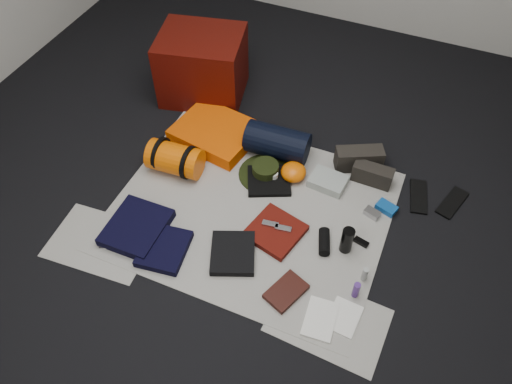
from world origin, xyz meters
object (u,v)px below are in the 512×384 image
at_px(stuff_sack, 175,159).
at_px(water_bottle, 347,240).
at_px(compact_camera, 372,213).
at_px(paperback_book, 286,291).
at_px(navy_duffel, 277,142).
at_px(red_cabinet, 202,66).
at_px(sleeping_pad, 216,133).

distance_m(stuff_sack, water_bottle, 1.18).
relative_size(compact_camera, paperback_book, 0.42).
height_order(stuff_sack, navy_duffel, navy_duffel).
distance_m(red_cabinet, stuff_sack, 0.81).
bearing_deg(navy_duffel, stuff_sack, -147.12).
xyz_separation_m(red_cabinet, stuff_sack, (0.19, -0.77, -0.13)).
bearing_deg(sleeping_pad, paperback_book, -46.88).
relative_size(sleeping_pad, stuff_sack, 1.53).
relative_size(sleeping_pad, compact_camera, 5.61).
relative_size(navy_duffel, compact_camera, 4.43).
height_order(red_cabinet, sleeping_pad, red_cabinet).
bearing_deg(stuff_sack, red_cabinet, 103.69).
bearing_deg(paperback_book, sleeping_pad, 154.88).
bearing_deg(navy_duffel, compact_camera, -21.98).
xyz_separation_m(red_cabinet, navy_duffel, (0.73, -0.39, -0.13)).
height_order(red_cabinet, water_bottle, red_cabinet).
distance_m(sleeping_pad, paperback_book, 1.26).
bearing_deg(sleeping_pad, red_cabinet, 125.50).
bearing_deg(compact_camera, water_bottle, -87.54).
relative_size(stuff_sack, paperback_book, 1.53).
bearing_deg(paperback_book, stuff_sack, 171.84).
distance_m(stuff_sack, compact_camera, 1.26).
relative_size(stuff_sack, navy_duffel, 0.83).
xyz_separation_m(stuff_sack, compact_camera, (1.25, 0.13, -0.08)).
bearing_deg(paperback_book, compact_camera, 89.06).
xyz_separation_m(red_cabinet, sleeping_pad, (0.29, -0.41, -0.19)).
height_order(red_cabinet, stuff_sack, red_cabinet).
distance_m(red_cabinet, sleeping_pad, 0.53).
bearing_deg(sleeping_pad, stuff_sack, -105.58).
bearing_deg(red_cabinet, navy_duffel, -40.84).
xyz_separation_m(sleeping_pad, water_bottle, (1.07, -0.53, 0.04)).
distance_m(navy_duffel, water_bottle, 0.84).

